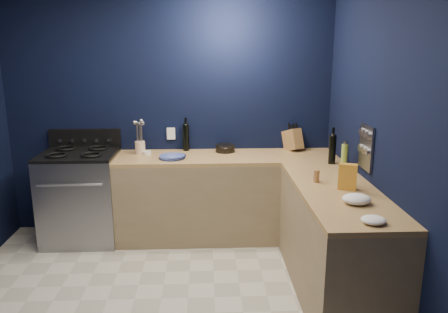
{
  "coord_description": "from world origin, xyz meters",
  "views": [
    {
      "loc": [
        0.38,
        -3.02,
        2.01
      ],
      "look_at": [
        0.55,
        1.0,
        1.0
      ],
      "focal_mm": 35.28,
      "sensor_mm": 36.0,
      "label": 1
    }
  ],
  "objects": [
    {
      "name": "towel_end",
      "position": [
        1.45,
        -0.41,
        0.92
      ],
      "size": [
        0.21,
        0.2,
        0.05
      ],
      "primitive_type": "ellipsoid",
      "rotation": [
        0.0,
        0.0,
        0.4
      ],
      "color": "white",
      "rests_on": "top_right"
    },
    {
      "name": "wall_outlet",
      "position": [
        0.0,
        1.74,
        1.08
      ],
      "size": [
        0.09,
        0.02,
        0.13
      ],
      "primitive_type": "cube",
      "color": "white",
      "rests_on": "wall_back"
    },
    {
      "name": "spice_panel",
      "position": [
        1.74,
        0.55,
        1.18
      ],
      "size": [
        0.02,
        0.28,
        0.38
      ],
      "primitive_type": "cube",
      "color": "gray",
      "rests_on": "wall_right"
    },
    {
      "name": "wine_bottle_back",
      "position": [
        0.17,
        1.69,
        1.04
      ],
      "size": [
        0.08,
        0.08,
        0.28
      ],
      "primitive_type": "cylinder",
      "rotation": [
        0.0,
        0.0,
        -0.12
      ],
      "color": "black",
      "rests_on": "top_back"
    },
    {
      "name": "knife_block",
      "position": [
        1.33,
        1.66,
        1.01
      ],
      "size": [
        0.23,
        0.29,
        0.28
      ],
      "primitive_type": "cube",
      "rotation": [
        -0.31,
        0.0,
        0.46
      ],
      "color": "brown",
      "rests_on": "top_back"
    },
    {
      "name": "top_right",
      "position": [
        1.44,
        0.29,
        0.88
      ],
      "size": [
        0.63,
        1.67,
        0.04
      ],
      "primitive_type": "cube",
      "color": "brown",
      "rests_on": "cab_right"
    },
    {
      "name": "wine_bottle_right",
      "position": [
        1.6,
        1.07,
        1.04
      ],
      "size": [
        0.07,
        0.07,
        0.28
      ],
      "primitive_type": "cylinder",
      "rotation": [
        0.0,
        0.0,
        -0.07
      ],
      "color": "black",
      "rests_on": "top_right"
    },
    {
      "name": "cab_right",
      "position": [
        1.44,
        0.29,
        0.43
      ],
      "size": [
        0.63,
        1.67,
        0.86
      ],
      "primitive_type": "cube",
      "color": "#897454",
      "rests_on": "floor"
    },
    {
      "name": "oven_door",
      "position": [
        -0.93,
        1.1,
        0.45
      ],
      "size": [
        0.59,
        0.02,
        0.42
      ],
      "primitive_type": "cube",
      "color": "black",
      "rests_on": "gas_range"
    },
    {
      "name": "wall_back",
      "position": [
        0.0,
        1.76,
        1.3
      ],
      "size": [
        3.5,
        0.02,
        2.6
      ],
      "primitive_type": "cube",
      "color": "black",
      "rests_on": "ground"
    },
    {
      "name": "ramekin",
      "position": [
        -0.24,
        1.52,
        0.92
      ],
      "size": [
        0.1,
        0.1,
        0.04
      ],
      "primitive_type": "cylinder",
      "rotation": [
        0.0,
        0.0,
        0.07
      ],
      "color": "white",
      "rests_on": "top_back"
    },
    {
      "name": "wall_front",
      "position": [
        0.0,
        -1.76,
        1.3
      ],
      "size": [
        3.5,
        0.02,
        2.6
      ],
      "primitive_type": "cube",
      "color": "black",
      "rests_on": "ground"
    },
    {
      "name": "utensil_crock",
      "position": [
        -0.32,
        1.57,
        0.97
      ],
      "size": [
        0.13,
        0.13,
        0.13
      ],
      "primitive_type": "cylinder",
      "rotation": [
        0.0,
        0.0,
        -0.22
      ],
      "color": "beige",
      "rests_on": "top_back"
    },
    {
      "name": "plate_stack",
      "position": [
        0.03,
        1.34,
        0.92
      ],
      "size": [
        0.26,
        0.26,
        0.03
      ],
      "primitive_type": "cylinder",
      "rotation": [
        0.0,
        0.0,
        -0.01
      ],
      "color": "#394BA8",
      "rests_on": "top_back"
    },
    {
      "name": "gas_range",
      "position": [
        -0.93,
        1.42,
        0.46
      ],
      "size": [
        0.76,
        0.66,
        0.92
      ],
      "primitive_type": "cube",
      "color": "gray",
      "rests_on": "floor"
    },
    {
      "name": "oil_bottle",
      "position": [
        1.64,
        0.81,
        1.02
      ],
      "size": [
        0.08,
        0.08,
        0.25
      ],
      "primitive_type": "cylinder",
      "rotation": [
        0.0,
        0.0,
        -0.41
      ],
      "color": "#8CAB3E",
      "rests_on": "top_right"
    },
    {
      "name": "backguard",
      "position": [
        -0.93,
        1.72,
        1.04
      ],
      "size": [
        0.76,
        0.06,
        0.2
      ],
      "primitive_type": "cube",
      "color": "black",
      "rests_on": "gas_range"
    },
    {
      "name": "crouton_bag",
      "position": [
        1.5,
        0.28,
        1.0
      ],
      "size": [
        0.16,
        0.11,
        0.21
      ],
      "primitive_type": "cube",
      "rotation": [
        0.0,
        0.0,
        -0.37
      ],
      "color": "#BE3F23",
      "rests_on": "top_right"
    },
    {
      "name": "spice_jar_near",
      "position": [
        1.3,
        0.48,
        0.95
      ],
      "size": [
        0.06,
        0.06,
        0.11
      ],
      "primitive_type": "cylinder",
      "rotation": [
        0.0,
        0.0,
        -0.17
      ],
      "color": "olive",
      "rests_on": "top_right"
    },
    {
      "name": "spice_jar_far",
      "position": [
        1.52,
        0.39,
        0.94
      ],
      "size": [
        0.05,
        0.05,
        0.08
      ],
      "primitive_type": "cylinder",
      "rotation": [
        0.0,
        0.0,
        -0.28
      ],
      "color": "olive",
      "rests_on": "top_right"
    },
    {
      "name": "cab_back",
      "position": [
        0.6,
        1.44,
        0.43
      ],
      "size": [
        2.3,
        0.63,
        0.86
      ],
      "primitive_type": "cube",
      "color": "#897454",
      "rests_on": "floor"
    },
    {
      "name": "wall_right",
      "position": [
        1.76,
        0.0,
        1.3
      ],
      "size": [
        0.02,
        3.5,
        2.6
      ],
      "primitive_type": "cube",
      "color": "black",
      "rests_on": "ground"
    },
    {
      "name": "towel_front",
      "position": [
        1.47,
        -0.05,
        0.94
      ],
      "size": [
        0.25,
        0.23,
        0.07
      ],
      "primitive_type": "ellipsoid",
      "rotation": [
        0.0,
        0.0,
        0.31
      ],
      "color": "white",
      "rests_on": "top_right"
    },
    {
      "name": "cooktop",
      "position": [
        -0.93,
        1.42,
        0.94
      ],
      "size": [
        0.76,
        0.66,
        0.03
      ],
      "primitive_type": "cube",
      "color": "black",
      "rests_on": "gas_range"
    },
    {
      "name": "lemon_basket",
      "position": [
        0.59,
        1.6,
        0.94
      ],
      "size": [
        0.25,
        0.25,
        0.08
      ],
      "primitive_type": "cylinder",
      "rotation": [
        0.0,
        0.0,
        -0.26
      ],
      "color": "black",
      "rests_on": "top_back"
    },
    {
      "name": "top_back",
      "position": [
        0.6,
        1.44,
        0.88
      ],
      "size": [
        2.3,
        0.63,
        0.04
      ],
      "primitive_type": "cube",
      "color": "brown",
      "rests_on": "cab_back"
    }
  ]
}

